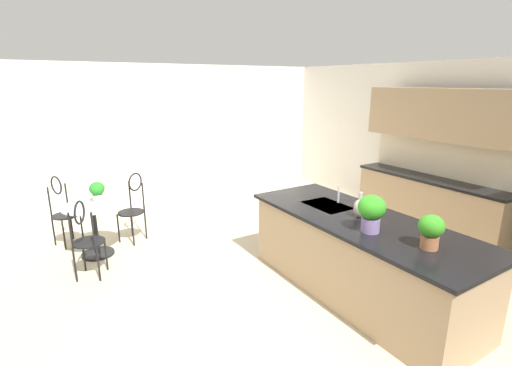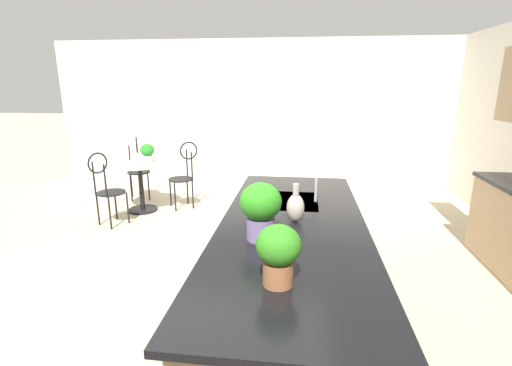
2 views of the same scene
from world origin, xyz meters
name	(u,v)px [view 2 (image 2 of 2)]	position (x,y,z in m)	size (l,w,h in m)	color
ground_plane	(196,303)	(0.00, 0.00, 0.00)	(40.00, 40.00, 0.00)	beige
wall_left_window	(255,114)	(-4.26, 0.00, 1.35)	(0.12, 7.80, 2.70)	silver
kitchen_island	(291,280)	(0.30, 0.85, 0.46)	(2.80, 1.06, 0.92)	tan
bistro_table	(141,183)	(-2.34, -1.52, 0.45)	(0.80, 0.80, 0.74)	black
chair_near_window	(107,186)	(-1.69, -1.70, 0.57)	(0.52, 0.51, 1.04)	black
chair_by_island	(184,172)	(-2.60, -0.92, 0.57)	(0.53, 0.53, 1.04)	black
chair_toward_desk	(138,165)	(-2.99, -1.84, 0.57)	(0.52, 0.50, 1.04)	black
sink_faucet	(316,189)	(-0.25, 1.03, 1.03)	(0.02, 0.02, 0.22)	#B2B5BA
potted_plant_on_table	(147,152)	(-2.44, -1.42, 0.91)	(0.21, 0.21, 0.29)	beige
potted_plant_counter_near	(261,208)	(0.60, 0.65, 1.14)	(0.27, 0.27, 0.38)	#7A669E
potted_plant_counter_far	(278,251)	(1.15, 0.80, 1.10)	(0.23, 0.23, 0.32)	#9E603D
vase_on_counter	(295,207)	(0.25, 0.87, 1.03)	(0.13, 0.13, 0.29)	#BCB29E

